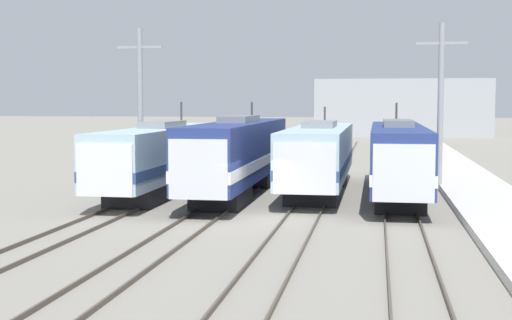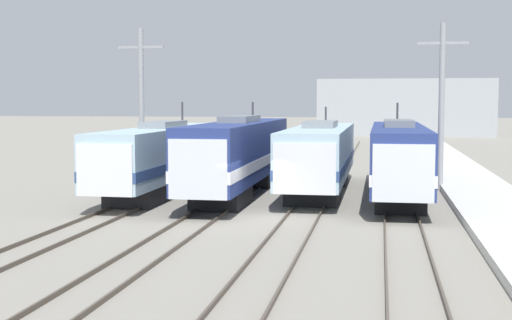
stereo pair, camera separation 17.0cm
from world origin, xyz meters
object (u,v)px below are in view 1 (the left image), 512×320
locomotive_center_right (319,156)px  catenary_tower_left (140,103)px  locomotive_far_right (398,158)px  locomotive_far_left (160,157)px  locomotive_center_left (237,155)px  catenary_tower_right (440,103)px

locomotive_center_right → catenary_tower_left: size_ratio=1.79×
catenary_tower_left → locomotive_far_right: bearing=-14.5°
locomotive_center_right → locomotive_far_right: locomotive_far_right is taller
locomotive_far_left → locomotive_center_right: locomotive_far_left is taller
locomotive_center_left → locomotive_center_right: locomotive_center_left is taller
locomotive_center_right → catenary_tower_right: size_ratio=1.79×
locomotive_far_right → catenary_tower_right: bearing=58.5°
locomotive_center_left → locomotive_center_right: (4.27, 1.76, -0.15)m
locomotive_far_right → catenary_tower_right: 5.51m
locomotive_far_left → catenary_tower_right: (15.27, 4.49, 2.93)m
locomotive_center_left → catenary_tower_right: size_ratio=1.92×
locomotive_center_right → catenary_tower_left: (-11.17, 2.47, 2.93)m
locomotive_far_left → locomotive_center_left: (4.27, 0.26, 0.15)m
locomotive_far_left → locomotive_center_right: bearing=13.3°
locomotive_far_left → catenary_tower_right: size_ratio=1.82×
locomotive_far_left → locomotive_far_right: bearing=2.2°
locomotive_far_right → catenary_tower_left: catenary_tower_left is taller
locomotive_far_right → locomotive_center_right: bearing=160.3°
locomotive_center_right → catenary_tower_left: catenary_tower_left is taller
locomotive_far_left → catenary_tower_right: bearing=16.4°
locomotive_far_left → locomotive_far_right: 12.83m
locomotive_center_right → catenary_tower_left: bearing=167.5°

